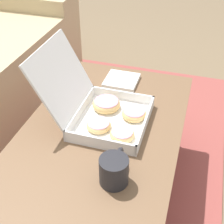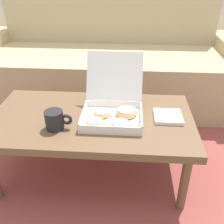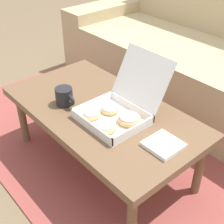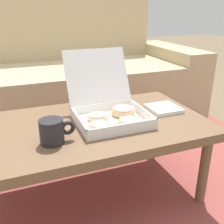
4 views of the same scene
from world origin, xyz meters
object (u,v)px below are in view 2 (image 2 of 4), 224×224
coffee_table (91,123)px  pastry_box (114,108)px  coffee_mug (55,120)px  couch (108,65)px

coffee_table → pastry_box: 0.15m
coffee_mug → couch: bearing=82.0°
coffee_mug → coffee_table: bearing=36.1°
pastry_box → coffee_mug: bearing=-155.5°
coffee_table → coffee_mug: 0.21m
coffee_table → coffee_mug: bearing=-143.9°
coffee_table → pastry_box: (0.12, 0.01, 0.09)m
coffee_table → coffee_mug: (-0.16, -0.12, 0.09)m
pastry_box → coffee_mug: 0.30m
pastry_box → coffee_mug: pastry_box is taller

